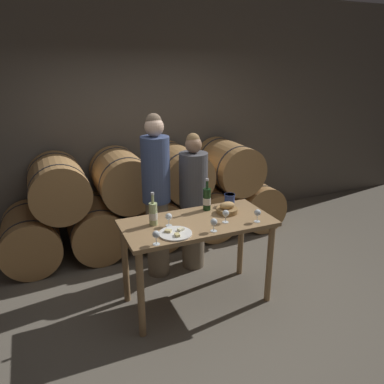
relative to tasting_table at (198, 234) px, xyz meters
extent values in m
plane|color=#665E51|center=(0.00, 0.00, -0.75)|extent=(10.00, 10.00, 0.00)
cube|color=#60594F|center=(0.00, 2.05, 0.85)|extent=(10.00, 0.12, 3.20)
cylinder|color=#A87A47|center=(-1.52, 1.48, -0.42)|extent=(0.67, 0.90, 0.67)
cylinder|color=#2D2D33|center=(-1.52, 1.19, -0.42)|extent=(0.68, 0.02, 0.68)
cylinder|color=#2D2D33|center=(-1.52, 1.77, -0.42)|extent=(0.68, 0.02, 0.68)
cylinder|color=#A87A47|center=(-0.76, 1.48, -0.42)|extent=(0.67, 0.90, 0.67)
cylinder|color=#2D2D33|center=(-0.76, 1.19, -0.42)|extent=(0.68, 0.02, 0.68)
cylinder|color=#2D2D33|center=(-0.76, 1.77, -0.42)|extent=(0.68, 0.02, 0.68)
cylinder|color=#A87A47|center=(0.00, 1.48, -0.42)|extent=(0.67, 0.90, 0.67)
cylinder|color=#2D2D33|center=(0.00, 1.19, -0.42)|extent=(0.68, 0.02, 0.68)
cylinder|color=#2D2D33|center=(0.00, 1.77, -0.42)|extent=(0.68, 0.02, 0.68)
cylinder|color=#A87A47|center=(0.76, 1.48, -0.42)|extent=(0.67, 0.90, 0.67)
cylinder|color=#2D2D33|center=(0.76, 1.19, -0.42)|extent=(0.68, 0.02, 0.68)
cylinder|color=#2D2D33|center=(0.76, 1.77, -0.42)|extent=(0.68, 0.02, 0.68)
cylinder|color=#A87A47|center=(1.52, 1.48, -0.42)|extent=(0.67, 0.90, 0.67)
cylinder|color=#2D2D33|center=(1.52, 1.19, -0.42)|extent=(0.68, 0.02, 0.68)
cylinder|color=#2D2D33|center=(1.52, 1.77, -0.42)|extent=(0.68, 0.02, 0.68)
cylinder|color=#A87A47|center=(-1.14, 1.48, 0.18)|extent=(0.67, 0.90, 0.67)
cylinder|color=#2D2D33|center=(-1.14, 1.19, 0.18)|extent=(0.68, 0.02, 0.68)
cylinder|color=#2D2D33|center=(-1.14, 1.77, 0.18)|extent=(0.68, 0.02, 0.68)
cylinder|color=#A87A47|center=(-0.38, 1.48, 0.18)|extent=(0.67, 0.90, 0.67)
cylinder|color=#2D2D33|center=(-0.38, 1.19, 0.18)|extent=(0.68, 0.02, 0.68)
cylinder|color=#2D2D33|center=(-0.38, 1.77, 0.18)|extent=(0.68, 0.02, 0.68)
cylinder|color=#A87A47|center=(0.38, 1.48, 0.18)|extent=(0.67, 0.90, 0.67)
cylinder|color=#2D2D33|center=(0.38, 1.19, 0.18)|extent=(0.68, 0.02, 0.68)
cylinder|color=#2D2D33|center=(0.38, 1.77, 0.18)|extent=(0.68, 0.02, 0.68)
cylinder|color=#A87A47|center=(1.14, 1.48, 0.18)|extent=(0.67, 0.90, 0.67)
cylinder|color=#2D2D33|center=(1.14, 1.19, 0.18)|extent=(0.68, 0.02, 0.68)
cylinder|color=#2D2D33|center=(1.14, 1.77, 0.18)|extent=(0.68, 0.02, 0.68)
cylinder|color=#99754C|center=(-0.66, -0.28, -0.33)|extent=(0.06, 0.06, 0.85)
cylinder|color=#99754C|center=(0.66, -0.28, -0.33)|extent=(0.06, 0.06, 0.85)
cylinder|color=#99754C|center=(-0.66, 0.28, -0.33)|extent=(0.06, 0.06, 0.85)
cylinder|color=#99754C|center=(0.66, 0.28, -0.33)|extent=(0.06, 0.06, 0.85)
cube|color=#99754C|center=(0.00, 0.00, 0.12)|extent=(1.44, 0.68, 0.04)
cylinder|color=#756651|center=(-0.19, 0.66, -0.31)|extent=(0.25, 0.25, 0.89)
cylinder|color=#3D4C75|center=(-0.19, 0.66, 0.49)|extent=(0.30, 0.30, 0.71)
sphere|color=beige|center=(-0.19, 0.66, 0.94)|extent=(0.20, 0.20, 0.20)
sphere|color=#75604C|center=(-0.19, 0.67, 1.00)|extent=(0.16, 0.16, 0.16)
cylinder|color=#756651|center=(0.24, 0.66, -0.37)|extent=(0.26, 0.26, 0.77)
cylinder|color=#4C4C51|center=(0.24, 0.66, 0.33)|extent=(0.32, 0.32, 0.61)
sphere|color=#997051|center=(0.24, 0.66, 0.72)|extent=(0.18, 0.18, 0.18)
sphere|color=olive|center=(0.24, 0.67, 0.77)|extent=(0.15, 0.15, 0.15)
cylinder|color=#193819|center=(0.20, 0.22, 0.25)|extent=(0.08, 0.08, 0.23)
cylinder|color=#193819|center=(0.20, 0.22, 0.40)|extent=(0.03, 0.03, 0.08)
cylinder|color=#B7B7BC|center=(0.20, 0.22, 0.46)|extent=(0.03, 0.03, 0.02)
cylinder|color=white|center=(0.20, 0.22, 0.23)|extent=(0.08, 0.08, 0.07)
cylinder|color=#ADBC7F|center=(-0.41, 0.09, 0.24)|extent=(0.08, 0.08, 0.21)
cylinder|color=#ADBC7F|center=(-0.41, 0.09, 0.39)|extent=(0.03, 0.03, 0.08)
cylinder|color=#B7B7BC|center=(-0.41, 0.09, 0.44)|extent=(0.03, 0.03, 0.02)
cylinder|color=white|center=(-0.41, 0.09, 0.23)|extent=(0.08, 0.08, 0.07)
cylinder|color=navy|center=(0.48, 0.24, 0.20)|extent=(0.11, 0.11, 0.12)
cylinder|color=navy|center=(0.48, 0.24, 0.25)|extent=(0.11, 0.11, 0.01)
cylinder|color=olive|center=(0.35, 0.07, 0.16)|extent=(0.21, 0.21, 0.05)
ellipsoid|color=tan|center=(0.35, 0.07, 0.22)|extent=(0.16, 0.10, 0.07)
cylinder|color=white|center=(-0.30, -0.18, 0.14)|extent=(0.30, 0.30, 0.01)
cube|color=beige|center=(-0.24, -0.16, 0.16)|extent=(0.07, 0.06, 0.02)
cube|color=beige|center=(-0.35, -0.14, 0.16)|extent=(0.07, 0.07, 0.02)
cube|color=#E0CC7F|center=(-0.31, -0.25, 0.16)|extent=(0.05, 0.06, 0.02)
cylinder|color=white|center=(-0.51, -0.30, 0.14)|extent=(0.06, 0.06, 0.00)
cylinder|color=white|center=(-0.51, -0.30, 0.17)|extent=(0.01, 0.01, 0.06)
sphere|color=white|center=(-0.51, -0.30, 0.23)|extent=(0.06, 0.06, 0.06)
cylinder|color=white|center=(-0.29, 0.01, 0.14)|extent=(0.06, 0.06, 0.00)
cylinder|color=white|center=(-0.29, 0.01, 0.17)|extent=(0.01, 0.01, 0.06)
sphere|color=white|center=(-0.29, 0.01, 0.23)|extent=(0.06, 0.06, 0.06)
cylinder|color=white|center=(0.04, -0.26, 0.14)|extent=(0.06, 0.06, 0.00)
cylinder|color=white|center=(0.04, -0.26, 0.17)|extent=(0.01, 0.01, 0.06)
sphere|color=white|center=(0.04, -0.26, 0.23)|extent=(0.06, 0.06, 0.06)
cylinder|color=white|center=(0.23, -0.13, 0.14)|extent=(0.06, 0.06, 0.00)
cylinder|color=white|center=(0.23, -0.13, 0.17)|extent=(0.01, 0.01, 0.06)
sphere|color=white|center=(0.23, -0.13, 0.23)|extent=(0.06, 0.06, 0.06)
cylinder|color=white|center=(0.51, -0.23, 0.14)|extent=(0.06, 0.06, 0.00)
cylinder|color=white|center=(0.51, -0.23, 0.17)|extent=(0.01, 0.01, 0.06)
sphere|color=white|center=(0.51, -0.23, 0.23)|extent=(0.06, 0.06, 0.06)
camera|label=1|loc=(-1.34, -2.98, 1.59)|focal=35.00mm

